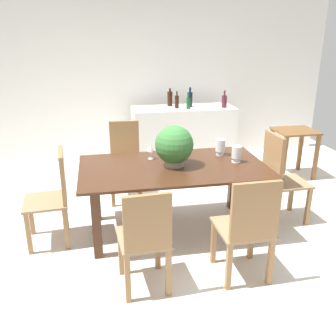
# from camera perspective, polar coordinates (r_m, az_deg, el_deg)

# --- Properties ---
(ground_plane) EXTENTS (7.04, 7.04, 0.00)m
(ground_plane) POSITION_cam_1_polar(r_m,az_deg,el_deg) (4.31, 0.58, -8.83)
(ground_plane) COLOR silver
(back_wall) EXTENTS (6.40, 0.10, 2.60)m
(back_wall) POSITION_cam_1_polar(r_m,az_deg,el_deg) (6.38, -4.08, 13.07)
(back_wall) COLOR white
(back_wall) RESTS_ON ground
(dining_table) EXTENTS (1.96, 1.09, 0.75)m
(dining_table) POSITION_cam_1_polar(r_m,az_deg,el_deg) (3.97, 0.81, -1.29)
(dining_table) COLOR #422616
(dining_table) RESTS_ON ground
(chair_head_end) EXTENTS (0.47, 0.51, 0.98)m
(chair_head_end) POSITION_cam_1_polar(r_m,az_deg,el_deg) (3.97, -16.89, -3.57)
(chair_head_end) COLOR olive
(chair_head_end) RESTS_ON ground
(chair_foot_end) EXTENTS (0.47, 0.45, 1.04)m
(chair_foot_end) POSITION_cam_1_polar(r_m,az_deg,el_deg) (4.39, 16.62, -0.95)
(chair_foot_end) COLOR olive
(chair_foot_end) RESTS_ON ground
(chair_far_left) EXTENTS (0.44, 0.49, 1.00)m
(chair_far_left) POSITION_cam_1_polar(r_m,az_deg,el_deg) (4.88, -6.55, 1.65)
(chair_far_left) COLOR olive
(chair_far_left) RESTS_ON ground
(chair_near_right) EXTENTS (0.46, 0.49, 0.99)m
(chair_near_right) POSITION_cam_1_polar(r_m,az_deg,el_deg) (3.26, 12.12, -8.56)
(chair_near_right) COLOR olive
(chair_near_right) RESTS_ON ground
(chair_near_left) EXTENTS (0.44, 0.49, 0.95)m
(chair_near_left) POSITION_cam_1_polar(r_m,az_deg,el_deg) (3.07, -3.49, -10.47)
(chair_near_left) COLOR olive
(chair_near_left) RESTS_ON ground
(flower_centerpiece) EXTENTS (0.40, 0.40, 0.43)m
(flower_centerpiece) POSITION_cam_1_polar(r_m,az_deg,el_deg) (3.87, 0.95, 3.44)
(flower_centerpiece) COLOR gray
(flower_centerpiece) RESTS_ON dining_table
(crystal_vase_left) EXTENTS (0.11, 0.11, 0.18)m
(crystal_vase_left) POSITION_cam_1_polar(r_m,az_deg,el_deg) (4.29, 7.99, 3.36)
(crystal_vase_left) COLOR silver
(crystal_vase_left) RESTS_ON dining_table
(crystal_vase_center_near) EXTENTS (0.11, 0.11, 0.18)m
(crystal_vase_center_near) POSITION_cam_1_polar(r_m,az_deg,el_deg) (4.08, 10.42, 2.31)
(crystal_vase_center_near) COLOR silver
(crystal_vase_center_near) RESTS_ON dining_table
(wine_glass) EXTENTS (0.06, 0.06, 0.16)m
(wine_glass) POSITION_cam_1_polar(r_m,az_deg,el_deg) (4.12, -2.64, 2.94)
(wine_glass) COLOR silver
(wine_glass) RESTS_ON dining_table
(kitchen_counter) EXTENTS (1.60, 0.58, 0.96)m
(kitchen_counter) POSITION_cam_1_polar(r_m,az_deg,el_deg) (6.03, 2.31, 4.73)
(kitchen_counter) COLOR white
(kitchen_counter) RESTS_ON ground
(wine_bottle_tall) EXTENTS (0.06, 0.06, 0.26)m
(wine_bottle_tall) POSITION_cam_1_polar(r_m,az_deg,el_deg) (5.84, 1.35, 10.09)
(wine_bottle_tall) COLOR black
(wine_bottle_tall) RESTS_ON kitchen_counter
(wine_bottle_green) EXTENTS (0.08, 0.08, 0.28)m
(wine_bottle_green) POSITION_cam_1_polar(r_m,az_deg,el_deg) (6.01, 0.29, 10.53)
(wine_bottle_green) COLOR black
(wine_bottle_green) RESTS_ON kitchen_counter
(wine_bottle_clear) EXTENTS (0.08, 0.08, 0.30)m
(wine_bottle_clear) POSITION_cam_1_polar(r_m,az_deg,el_deg) (5.95, 3.36, 10.43)
(wine_bottle_clear) COLOR #0F1E38
(wine_bottle_clear) RESTS_ON kitchen_counter
(wine_bottle_amber) EXTENTS (0.06, 0.06, 0.23)m
(wine_bottle_amber) POSITION_cam_1_polar(r_m,az_deg,el_deg) (5.79, 3.13, 9.85)
(wine_bottle_amber) COLOR #194C1E
(wine_bottle_amber) RESTS_ON kitchen_counter
(wine_bottle_dark) EXTENTS (0.08, 0.08, 0.26)m
(wine_bottle_dark) POSITION_cam_1_polar(r_m,az_deg,el_deg) (5.96, 8.57, 10.04)
(wine_bottle_dark) COLOR #511E28
(wine_bottle_dark) RESTS_ON kitchen_counter
(side_table) EXTENTS (0.58, 0.53, 0.72)m
(side_table) POSITION_cam_1_polar(r_m,az_deg,el_deg) (5.87, 18.66, 3.77)
(side_table) COLOR brown
(side_table) RESTS_ON ground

